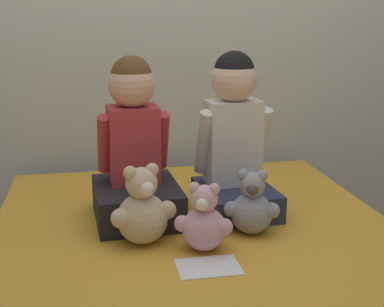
% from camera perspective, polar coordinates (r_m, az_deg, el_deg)
% --- Properties ---
extents(wall_behind_bed, '(8.00, 0.06, 2.50)m').
position_cam_1_polar(wall_behind_bed, '(2.96, -3.40, 14.02)').
color(wall_behind_bed, beige).
rests_on(wall_behind_bed, ground_plane).
extents(bed, '(1.60, 1.92, 0.47)m').
position_cam_1_polar(bed, '(2.15, 0.95, -14.74)').
color(bed, '#997F60').
rests_on(bed, ground_plane).
extents(child_on_left, '(0.36, 0.41, 0.66)m').
position_cam_1_polar(child_on_left, '(2.18, -6.15, -0.07)').
color(child_on_left, black).
rests_on(child_on_left, bed).
extents(child_on_right, '(0.33, 0.39, 0.67)m').
position_cam_1_polar(child_on_right, '(2.24, 4.52, 1.31)').
color(child_on_right, '#282D47').
rests_on(child_on_right, bed).
extents(teddy_bear_held_by_left_child, '(0.24, 0.19, 0.30)m').
position_cam_1_polar(teddy_bear_held_by_left_child, '(1.96, -5.31, -6.08)').
color(teddy_bear_held_by_left_child, '#D1B78E').
rests_on(teddy_bear_held_by_left_child, bed).
extents(teddy_bear_held_by_right_child, '(0.21, 0.16, 0.25)m').
position_cam_1_polar(teddy_bear_held_by_right_child, '(2.06, 6.39, -5.67)').
color(teddy_bear_held_by_right_child, '#939399').
rests_on(teddy_bear_held_by_right_child, bed).
extents(teddy_bear_between_children, '(0.20, 0.16, 0.25)m').
position_cam_1_polar(teddy_bear_between_children, '(1.91, 1.29, -7.32)').
color(teddy_bear_between_children, '#DBA3B2').
rests_on(teddy_bear_between_children, bed).
extents(sign_card, '(0.21, 0.15, 0.00)m').
position_cam_1_polar(sign_card, '(1.82, 1.75, -12.00)').
color(sign_card, white).
rests_on(sign_card, bed).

